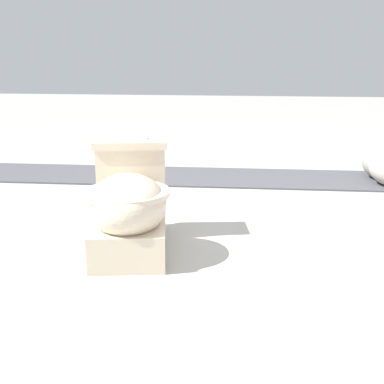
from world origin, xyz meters
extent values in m
plane|color=#A8A59E|center=(0.00, 0.00, 0.00)|extent=(14.00, 14.00, 0.00)
cube|color=#4C4C51|center=(-1.14, 0.50, 0.01)|extent=(0.56, 8.00, 0.01)
cube|color=beige|center=(0.28, -0.14, 0.09)|extent=(0.64, 0.42, 0.17)
ellipsoid|color=beige|center=(0.38, -0.13, 0.26)|extent=(0.48, 0.42, 0.28)
cylinder|color=beige|center=(0.38, -0.13, 0.32)|extent=(0.44, 0.44, 0.03)
cube|color=beige|center=(0.07, -0.17, 0.32)|extent=(0.22, 0.36, 0.30)
cube|color=beige|center=(0.07, -0.17, 0.49)|extent=(0.25, 0.39, 0.04)
cylinder|color=silver|center=(0.06, -0.09, 0.51)|extent=(0.02, 0.02, 0.01)
camera|label=1|loc=(2.67, 0.38, 0.99)|focal=50.00mm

